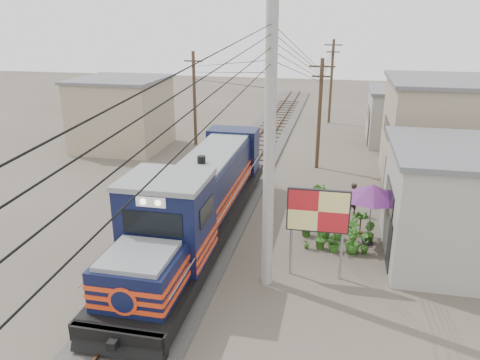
% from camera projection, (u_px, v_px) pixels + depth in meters
% --- Properties ---
extents(ground, '(120.00, 120.00, 0.00)m').
position_uv_depth(ground, '(182.00, 265.00, 18.68)').
color(ground, '#473F35').
rests_on(ground, ground).
extents(ballast, '(3.60, 70.00, 0.16)m').
position_uv_depth(ballast, '(236.00, 182.00, 27.88)').
color(ballast, '#595651').
rests_on(ballast, ground).
extents(track, '(1.15, 70.00, 0.12)m').
position_uv_depth(track, '(236.00, 179.00, 27.82)').
color(track, '#51331E').
rests_on(track, ground).
extents(locomotive, '(2.99, 16.28, 4.03)m').
position_uv_depth(locomotive, '(199.00, 202.00, 20.34)').
color(locomotive, black).
rests_on(locomotive, ground).
extents(utility_pole_main, '(0.40, 0.40, 10.00)m').
position_uv_depth(utility_pole_main, '(269.00, 154.00, 15.87)').
color(utility_pole_main, '#9E9B93').
rests_on(utility_pole_main, ground).
extents(wooden_pole_mid, '(1.60, 0.24, 7.00)m').
position_uv_depth(wooden_pole_mid, '(320.00, 112.00, 29.48)').
color(wooden_pole_mid, '#4C3826').
rests_on(wooden_pole_mid, ground).
extents(wooden_pole_far, '(1.60, 0.24, 7.50)m').
position_uv_depth(wooden_pole_far, '(331.00, 80.00, 42.25)').
color(wooden_pole_far, '#4C3826').
rests_on(wooden_pole_far, ground).
extents(wooden_pole_left, '(1.60, 0.24, 7.00)m').
position_uv_depth(wooden_pole_left, '(194.00, 97.00, 35.05)').
color(wooden_pole_left, '#4C3826').
rests_on(wooden_pole_left, ground).
extents(power_lines, '(9.65, 19.00, 3.30)m').
position_uv_depth(power_lines, '(227.00, 54.00, 24.03)').
color(power_lines, black).
rests_on(power_lines, ground).
extents(shophouse_mid, '(8.40, 7.35, 6.20)m').
position_uv_depth(shophouse_mid, '(461.00, 135.00, 26.24)').
color(shophouse_mid, gray).
rests_on(shophouse_mid, ground).
extents(shophouse_back, '(6.30, 6.30, 4.20)m').
position_uv_depth(shophouse_back, '(409.00, 116.00, 36.09)').
color(shophouse_back, gray).
rests_on(shophouse_back, ground).
extents(shophouse_left, '(6.30, 6.30, 5.20)m').
position_uv_depth(shophouse_left, '(122.00, 113.00, 34.56)').
color(shophouse_left, gray).
rests_on(shophouse_left, ground).
extents(billboard, '(2.29, 0.16, 3.54)m').
position_uv_depth(billboard, '(318.00, 213.00, 17.06)').
color(billboard, '#99999E').
rests_on(billboard, ground).
extents(market_umbrella, '(2.52, 2.52, 2.74)m').
position_uv_depth(market_umbrella, '(373.00, 192.00, 19.71)').
color(market_umbrella, black).
rests_on(market_umbrella, ground).
extents(vendor, '(0.72, 0.67, 1.65)m').
position_uv_depth(vendor, '(352.00, 199.00, 23.24)').
color(vendor, black).
rests_on(vendor, ground).
extents(plant_nursery, '(3.36, 2.98, 1.10)m').
position_uv_depth(plant_nursery, '(333.00, 231.00, 20.53)').
color(plant_nursery, '#2C601B').
rests_on(plant_nursery, ground).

